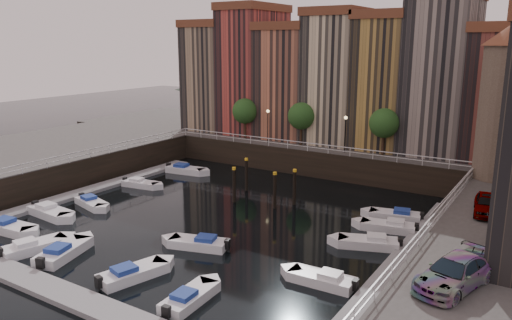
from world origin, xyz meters
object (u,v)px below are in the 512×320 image
Objects in this scene: corner_tower at (507,100)px; boat_left_0 at (9,227)px; mooring_pilings at (262,185)px; boat_left_1 at (50,212)px; car_c at (454,274)px; gangway at (453,198)px; boat_left_2 at (91,203)px; car_b at (510,204)px; car_a at (487,205)px.

corner_tower reaches higher than boat_left_0.
boat_left_1 is at bearing -134.55° from mooring_pilings.
gangway is at bearing 117.61° from car_c.
car_b is at bearing 29.85° from boat_left_2.
car_a is at bearing 107.84° from car_c.
boat_left_2 is at bearing -141.98° from mooring_pilings.
boat_left_0 is at bearing -79.43° from boat_left_1.
car_a is (33.32, 15.93, 3.35)m from boat_left_0.
car_b is 0.79× the size of car_c.
corner_tower is 43.55m from boat_left_0.
gangway is at bearing 15.32° from mooring_pilings.
boat_left_0 is (-32.72, -27.02, -9.81)m from corner_tower.
corner_tower is at bearing 108.67° from car_c.
gangway is at bearing 109.64° from car_a.
boat_left_2 is at bearing -174.79° from car_a.
car_c is at bearing -78.90° from gangway.
car_c is at bearing -90.86° from car_b.
car_a reaches higher than gangway.
corner_tower is 38.79m from boat_left_2.
car_a is at bearing -86.88° from corner_tower.
car_b is 14.16m from car_c.
car_c is at bearing 2.79° from boat_left_1.
boat_left_0 is 4.17m from boat_left_1.
mooring_pilings is at bearing -155.14° from corner_tower.
car_a is at bearing -61.98° from gangway.
car_b is (1.95, -9.76, -6.49)m from corner_tower.
boat_left_2 is at bearing -161.47° from car_b.
car_a is at bearing 28.28° from boat_left_2.
corner_tower is 41.46m from boat_left_1.
gangway is 1.54× the size of car_c.
gangway is at bearing 31.65° from boat_left_0.
corner_tower is 2.56× the size of car_c.
car_c reaches higher than boat_left_0.
gangway is at bearing 35.75° from boat_left_1.
corner_tower is at bearing 34.14° from boat_left_0.
boat_left_1 is at bearing -156.14° from car_b.
boat_left_1 is 37.63m from car_b.
corner_tower is 3.06× the size of boat_left_2.
boat_left_2 is 1.06× the size of car_b.
boat_left_0 is at bearing -142.94° from gangway.
gangway is at bearing 41.00° from boat_left_2.
mooring_pilings is at bearing 160.60° from car_c.
car_b is at bearing 21.06° from boat_left_0.
corner_tower reaches higher than car_a.
car_b reaches higher than boat_left_2.
corner_tower is 2.04× the size of mooring_pilings.
boat_left_1 is at bearing -148.73° from gangway.
corner_tower reaches higher than boat_left_1.
car_b is at bearing -78.70° from corner_tower.
car_b is at bearing 24.97° from boat_left_1.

